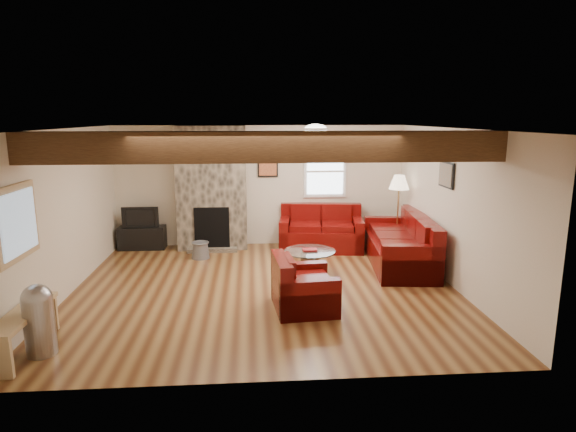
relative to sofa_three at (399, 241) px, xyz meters
name	(u,v)px	position (x,y,z in m)	size (l,w,h in m)	color
room	(264,211)	(-2.48, -1.05, 0.79)	(8.00, 8.00, 8.00)	#5B3118
oak_beam	(266,147)	(-2.48, -2.30, 1.85)	(6.00, 0.36, 0.38)	#351E10
chimney_breast	(212,190)	(-3.48, 1.44, 0.76)	(1.40, 0.67, 2.50)	#332E27
back_window	(325,171)	(-1.13, 1.66, 1.09)	(0.90, 0.08, 1.10)	white
hatch_window	(17,223)	(-5.44, -2.55, 0.99)	(0.08, 1.00, 0.90)	#A78158
ceiling_dome	(316,131)	(-1.58, -0.15, 1.98)	(0.40, 0.40, 0.18)	white
artwork_back	(268,165)	(-2.33, 1.66, 1.24)	(0.42, 0.06, 0.52)	black
artwork_right	(446,175)	(0.48, -0.75, 1.29)	(0.06, 0.55, 0.42)	black
sofa_three	(399,241)	(0.00, 0.00, 0.00)	(2.38, 0.99, 0.92)	#4A0506
loveseat	(321,228)	(-1.27, 1.18, -0.01)	(1.67, 0.96, 0.89)	#4A0506
armchair_red	(304,283)	(-1.95, -1.91, -0.08)	(0.94, 0.83, 0.76)	#4A0506
coffee_table	(310,263)	(-1.70, -0.44, -0.24)	(0.88, 0.88, 0.46)	#452616
tv_cabinet	(142,238)	(-4.93, 1.48, -0.23)	(0.93, 0.37, 0.47)	black
television	(141,217)	(-4.93, 1.48, 0.22)	(0.73, 0.10, 0.42)	black
floor_lamp	(399,186)	(0.23, 0.89, 0.86)	(0.40, 0.40, 1.55)	tan
pine_bench	(24,332)	(-5.31, -2.94, -0.22)	(0.30, 1.30, 0.49)	#A78158
pedal_bin	(39,320)	(-5.10, -3.01, -0.04)	(0.34, 0.34, 0.84)	#A1A1A6
coal_bucket	(200,250)	(-3.67, 0.70, -0.30)	(0.35, 0.35, 0.33)	slate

